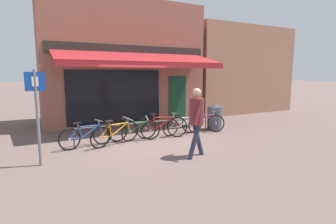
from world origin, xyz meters
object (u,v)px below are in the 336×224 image
at_px(bicycle_blue, 87,136).
at_px(parking_sign, 37,107).
at_px(bicycle_orange, 116,133).
at_px(bicycle_green, 134,130).
at_px(pedestrian_adult, 196,115).
at_px(litter_bin, 215,117).
at_px(bicycle_purple, 203,123).
at_px(bicycle_silver, 183,125).
at_px(bicycle_red, 162,127).

relative_size(bicycle_blue, parking_sign, 0.72).
height_order(bicycle_orange, bicycle_green, bicycle_orange).
height_order(bicycle_green, pedestrian_adult, pedestrian_adult).
bearing_deg(litter_bin, bicycle_purple, -162.12).
xyz_separation_m(bicycle_orange, bicycle_green, (0.68, 0.23, -0.01)).
relative_size(bicycle_blue, pedestrian_adult, 0.90).
distance_m(bicycle_orange, bicycle_purple, 3.45).
distance_m(bicycle_blue, pedestrian_adult, 3.41).
xyz_separation_m(bicycle_blue, litter_bin, (5.00, 0.28, 0.16)).
distance_m(bicycle_blue, bicycle_purple, 4.29).
xyz_separation_m(bicycle_blue, bicycle_silver, (3.43, 0.09, -0.00)).
relative_size(litter_bin, parking_sign, 0.45).
distance_m(bicycle_green, pedestrian_adult, 2.63).
bearing_deg(bicycle_orange, pedestrian_adult, -72.50).
xyz_separation_m(bicycle_orange, litter_bin, (4.16, 0.45, 0.15)).
bearing_deg(litter_bin, bicycle_red, -173.93).
relative_size(bicycle_blue, bicycle_orange, 0.96).
bearing_deg(bicycle_green, bicycle_orange, -148.27).
xyz_separation_m(pedestrian_adult, parking_sign, (-3.70, 1.17, 0.28)).
distance_m(bicycle_green, bicycle_purple, 2.77).
bearing_deg(bicycle_green, litter_bin, 16.96).
relative_size(bicycle_blue, bicycle_green, 0.96).
height_order(bicycle_silver, parking_sign, parking_sign).
distance_m(bicycle_orange, bicycle_red, 1.68).
bearing_deg(bicycle_blue, litter_bin, -7.80).
bearing_deg(parking_sign, bicycle_orange, 24.11).
bearing_deg(bicycle_green, pedestrian_adult, -56.20).
xyz_separation_m(bicycle_green, bicycle_purple, (2.77, -0.01, 0.01)).
height_order(bicycle_blue, bicycle_purple, bicycle_purple).
relative_size(bicycle_orange, litter_bin, 1.69).
relative_size(bicycle_green, pedestrian_adult, 0.94).
bearing_deg(bicycle_purple, bicycle_silver, -163.69).
height_order(pedestrian_adult, parking_sign, parking_sign).
distance_m(bicycle_purple, pedestrian_adult, 3.11).
distance_m(pedestrian_adult, litter_bin, 3.71).
bearing_deg(bicycle_orange, bicycle_red, -12.39).
relative_size(pedestrian_adult, litter_bin, 1.79).
xyz_separation_m(bicycle_silver, litter_bin, (1.57, 0.19, 0.16)).
height_order(bicycle_red, bicycle_silver, bicycle_red).
height_order(bicycle_orange, bicycle_red, bicycle_red).
xyz_separation_m(bicycle_orange, pedestrian_adult, (1.56, -2.13, 0.76)).
xyz_separation_m(bicycle_red, bicycle_silver, (0.92, 0.08, -0.04)).
bearing_deg(bicycle_green, bicycle_silver, 14.35).
bearing_deg(bicycle_red, bicycle_orange, -158.71).
xyz_separation_m(bicycle_blue, parking_sign, (-1.30, -1.13, 1.06)).
xyz_separation_m(bicycle_green, litter_bin, (3.48, 0.22, 0.17)).
bearing_deg(bicycle_silver, bicycle_red, 179.33).
bearing_deg(bicycle_blue, bicycle_green, -8.81).
relative_size(bicycle_silver, bicycle_purple, 1.09).
height_order(bicycle_orange, parking_sign, parking_sign).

